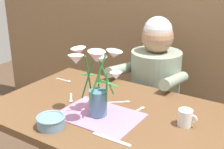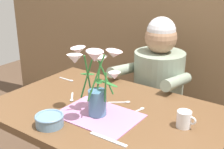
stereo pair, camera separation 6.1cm
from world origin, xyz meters
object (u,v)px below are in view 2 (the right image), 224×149
seated_person (157,99)px  ceramic_bowl (49,120)px  tea_cup (184,119)px  flower_vase (96,79)px  dinner_knife (108,139)px

seated_person → ceramic_bowl: bearing=-94.6°
ceramic_bowl → tea_cup: (0.52, 0.35, 0.01)m
ceramic_bowl → seated_person: bearing=83.3°
tea_cup → ceramic_bowl: bearing=-145.7°
flower_vase → ceramic_bowl: 0.29m
ceramic_bowl → tea_cup: size_ratio=1.46×
seated_person → tea_cup: seated_person is taller
ceramic_bowl → dinner_knife: ceramic_bowl is taller
seated_person → flower_vase: seated_person is taller
seated_person → tea_cup: 0.72m
seated_person → tea_cup: bearing=-51.1°
seated_person → tea_cup: size_ratio=12.20×
flower_vase → dinner_knife: 0.30m
ceramic_bowl → tea_cup: tea_cup is taller
seated_person → tea_cup: (0.41, -0.55, 0.22)m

